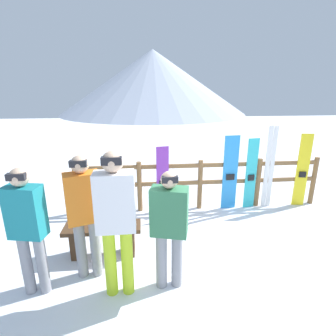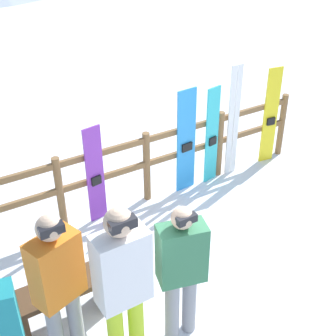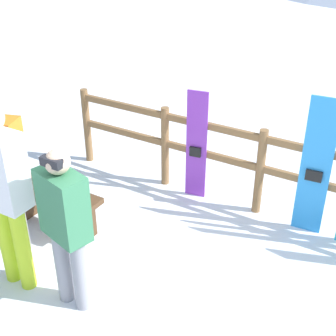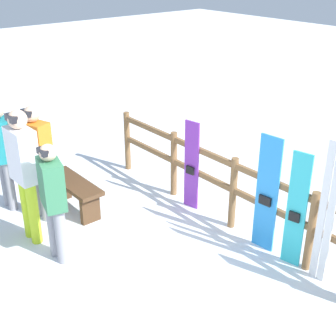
# 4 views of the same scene
# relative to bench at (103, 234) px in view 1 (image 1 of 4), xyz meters

# --- Properties ---
(ground_plane) EXTENTS (40.00, 40.00, 0.00)m
(ground_plane) POSITION_rel_bench_xyz_m (1.80, -0.36, -0.35)
(ground_plane) COLOR white
(mountain_backdrop) EXTENTS (18.00, 18.00, 6.00)m
(mountain_backdrop) POSITION_rel_bench_xyz_m (1.80, 23.46, 2.65)
(mountain_backdrop) COLOR #B2BCD1
(mountain_backdrop) RESTS_ON ground
(fence) EXTENTS (5.11, 0.10, 1.05)m
(fence) POSITION_rel_bench_xyz_m (1.80, 1.46, 0.28)
(fence) COLOR brown
(fence) RESTS_ON ground
(bench) EXTENTS (1.14, 0.36, 0.48)m
(bench) POSITION_rel_bench_xyz_m (0.00, 0.00, 0.00)
(bench) COLOR #4C331E
(bench) RESTS_ON ground
(person_white) EXTENTS (0.45, 0.25, 1.82)m
(person_white) POSITION_rel_bench_xyz_m (0.31, -0.82, 0.72)
(person_white) COLOR #B7D826
(person_white) RESTS_ON ground
(person_plaid_green) EXTENTS (0.48, 0.34, 1.55)m
(person_plaid_green) POSITION_rel_bench_xyz_m (0.93, -0.76, 0.55)
(person_plaid_green) COLOR gray
(person_plaid_green) RESTS_ON ground
(person_teal) EXTENTS (0.44, 0.29, 1.63)m
(person_teal) POSITION_rel_bench_xyz_m (-0.72, -0.71, 0.61)
(person_teal) COLOR gray
(person_teal) RESTS_ON ground
(person_orange) EXTENTS (0.48, 0.36, 1.69)m
(person_orange) POSITION_rel_bench_xyz_m (-0.12, -0.46, 0.64)
(person_orange) COLOR gray
(person_orange) RESTS_ON ground
(snowboard_purple) EXTENTS (0.25, 0.09, 1.37)m
(snowboard_purple) POSITION_rel_bench_xyz_m (1.01, 1.40, 0.33)
(snowboard_purple) COLOR purple
(snowboard_purple) RESTS_ON ground
(snowboard_blue) EXTENTS (0.31, 0.07, 1.56)m
(snowboard_blue) POSITION_rel_bench_xyz_m (2.41, 1.40, 0.43)
(snowboard_blue) COLOR #288CE0
(snowboard_blue) RESTS_ON ground
(snowboard_cyan) EXTENTS (0.25, 0.09, 1.49)m
(snowboard_cyan) POSITION_rel_bench_xyz_m (2.86, 1.40, 0.40)
(snowboard_cyan) COLOR #2DBFCC
(snowboard_cyan) RESTS_ON ground
(ski_pair_white) EXTENTS (0.19, 0.02, 1.74)m
(ski_pair_white) POSITION_rel_bench_xyz_m (3.24, 1.40, 0.53)
(ski_pair_white) COLOR white
(ski_pair_white) RESTS_ON ground
(snowboard_yellow) EXTENTS (0.25, 0.08, 1.57)m
(snowboard_yellow) POSITION_rel_bench_xyz_m (3.97, 1.40, 0.44)
(snowboard_yellow) COLOR yellow
(snowboard_yellow) RESTS_ON ground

